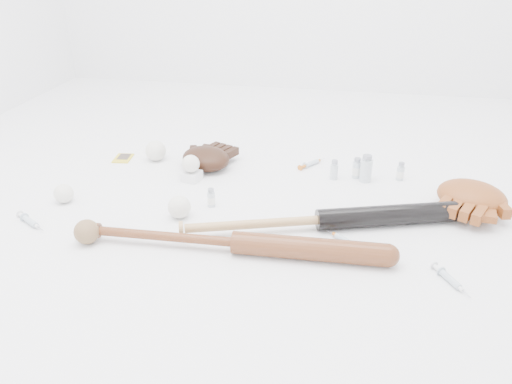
% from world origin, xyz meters
% --- Properties ---
extents(bat_dark, '(0.90, 0.35, 0.07)m').
position_xyz_m(bat_dark, '(0.21, -0.12, 0.03)').
color(bat_dark, black).
rests_on(bat_dark, ground).
extents(bat_wood, '(0.91, 0.10, 0.07)m').
position_xyz_m(bat_wood, '(-0.02, -0.29, 0.03)').
color(bat_wood, brown).
rests_on(bat_wood, ground).
extents(glove_dark, '(0.31, 0.31, 0.09)m').
position_xyz_m(glove_dark, '(-0.27, 0.27, 0.04)').
color(glove_dark, black).
rests_on(glove_dark, ground).
extents(glove_tan, '(0.36, 0.36, 0.10)m').
position_xyz_m(glove_tan, '(0.70, 0.11, 0.05)').
color(glove_tan, brown).
rests_on(glove_tan, ground).
extents(trading_card, '(0.08, 0.10, 0.01)m').
position_xyz_m(trading_card, '(-0.63, 0.29, 0.00)').
color(trading_card, gold).
rests_on(trading_card, ground).
extents(pedestal, '(0.08, 0.08, 0.04)m').
position_xyz_m(pedestal, '(-0.29, 0.15, 0.02)').
color(pedestal, white).
rests_on(pedestal, ground).
extents(baseball_on_pedestal, '(0.07, 0.07, 0.07)m').
position_xyz_m(baseball_on_pedestal, '(-0.29, 0.15, 0.07)').
color(baseball_on_pedestal, silver).
rests_on(baseball_on_pedestal, pedestal).
extents(baseball_left, '(0.07, 0.07, 0.07)m').
position_xyz_m(baseball_left, '(-0.67, -0.10, 0.03)').
color(baseball_left, silver).
rests_on(baseball_left, ground).
extents(baseball_upper, '(0.08, 0.08, 0.08)m').
position_xyz_m(baseball_upper, '(-0.49, 0.30, 0.04)').
color(baseball_upper, silver).
rests_on(baseball_upper, ground).
extents(baseball_mid, '(0.08, 0.08, 0.08)m').
position_xyz_m(baseball_mid, '(-0.24, -0.13, 0.04)').
color(baseball_mid, silver).
rests_on(baseball_mid, ground).
extents(baseball_aged, '(0.07, 0.07, 0.07)m').
position_xyz_m(baseball_aged, '(-0.47, -0.32, 0.04)').
color(baseball_aged, brown).
rests_on(baseball_aged, ground).
extents(syringe_0, '(0.16, 0.11, 0.02)m').
position_xyz_m(syringe_0, '(-0.70, -0.26, 0.01)').
color(syringe_0, '#ADBCC6').
rests_on(syringe_0, ground).
extents(syringe_1, '(0.14, 0.13, 0.02)m').
position_xyz_m(syringe_1, '(0.29, -0.19, 0.01)').
color(syringe_1, '#ADBCC6').
rests_on(syringe_1, ground).
extents(syringe_2, '(0.12, 0.15, 0.02)m').
position_xyz_m(syringe_2, '(0.14, 0.37, 0.01)').
color(syringe_2, '#ADBCC6').
rests_on(syringe_2, ground).
extents(syringe_3, '(0.11, 0.15, 0.02)m').
position_xyz_m(syringe_3, '(0.57, -0.33, 0.01)').
color(syringe_3, '#ADBCC6').
rests_on(syringe_3, ground).
extents(vial_0, '(0.03, 0.03, 0.08)m').
position_xyz_m(vial_0, '(0.24, 0.26, 0.04)').
color(vial_0, silver).
rests_on(vial_0, ground).
extents(vial_1, '(0.03, 0.03, 0.07)m').
position_xyz_m(vial_1, '(0.48, 0.30, 0.04)').
color(vial_1, silver).
rests_on(vial_1, ground).
extents(vial_2, '(0.03, 0.03, 0.08)m').
position_xyz_m(vial_2, '(0.32, 0.29, 0.04)').
color(vial_2, silver).
rests_on(vial_2, ground).
extents(vial_3, '(0.04, 0.04, 0.10)m').
position_xyz_m(vial_3, '(0.35, 0.26, 0.05)').
color(vial_3, silver).
rests_on(vial_3, ground).
extents(vial_4, '(0.03, 0.03, 0.07)m').
position_xyz_m(vial_4, '(-0.16, -0.04, 0.03)').
color(vial_4, silver).
rests_on(vial_4, ground).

